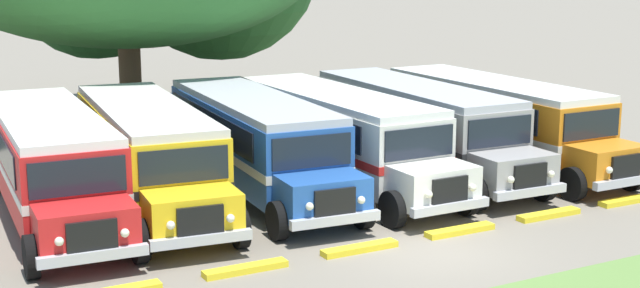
# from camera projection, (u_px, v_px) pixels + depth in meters

# --- Properties ---
(ground_plane) EXTENTS (220.00, 220.00, 0.00)m
(ground_plane) POSITION_uv_depth(u_px,v_px,m) (432.00, 252.00, 21.40)
(ground_plane) COLOR slate
(parked_bus_slot_0) EXTENTS (3.23, 10.92, 2.82)m
(parked_bus_slot_0) POSITION_uv_depth(u_px,v_px,m) (50.00, 159.00, 24.16)
(parked_bus_slot_0) COLOR red
(parked_bus_slot_0) RESTS_ON ground_plane
(parked_bus_slot_1) EXTENTS (3.64, 10.98, 2.82)m
(parked_bus_slot_1) POSITION_uv_depth(u_px,v_px,m) (147.00, 149.00, 25.36)
(parked_bus_slot_1) COLOR yellow
(parked_bus_slot_1) RESTS_ON ground_plane
(parked_bus_slot_2) EXTENTS (3.38, 10.95, 2.82)m
(parked_bus_slot_2) POSITION_uv_depth(u_px,v_px,m) (255.00, 138.00, 26.82)
(parked_bus_slot_2) COLOR #23519E
(parked_bus_slot_2) RESTS_ON ground_plane
(parked_bus_slot_3) EXTENTS (2.76, 10.85, 2.82)m
(parked_bus_slot_3) POSITION_uv_depth(u_px,v_px,m) (339.00, 132.00, 27.73)
(parked_bus_slot_3) COLOR silver
(parked_bus_slot_3) RESTS_ON ground_plane
(parked_bus_slot_4) EXTENTS (2.99, 10.88, 2.82)m
(parked_bus_slot_4) POSITION_uv_depth(u_px,v_px,m) (418.00, 123.00, 29.31)
(parked_bus_slot_4) COLOR #9E9993
(parked_bus_slot_4) RESTS_ON ground_plane
(parked_bus_slot_5) EXTENTS (2.69, 10.84, 2.82)m
(parked_bus_slot_5) POSITION_uv_depth(u_px,v_px,m) (497.00, 117.00, 30.30)
(parked_bus_slot_5) COLOR orange
(parked_bus_slot_5) RESTS_ON ground_plane
(curb_wheelstop_1) EXTENTS (2.00, 0.36, 0.15)m
(curb_wheelstop_1) POSITION_uv_depth(u_px,v_px,m) (246.00, 269.00, 20.03)
(curb_wheelstop_1) COLOR yellow
(curb_wheelstop_1) RESTS_ON ground_plane
(curb_wheelstop_2) EXTENTS (2.00, 0.36, 0.15)m
(curb_wheelstop_2) POSITION_uv_depth(u_px,v_px,m) (360.00, 248.00, 21.43)
(curb_wheelstop_2) COLOR yellow
(curb_wheelstop_2) RESTS_ON ground_plane
(curb_wheelstop_3) EXTENTS (2.00, 0.36, 0.15)m
(curb_wheelstop_3) POSITION_uv_depth(u_px,v_px,m) (460.00, 230.00, 22.82)
(curb_wheelstop_3) COLOR yellow
(curb_wheelstop_3) RESTS_ON ground_plane
(curb_wheelstop_4) EXTENTS (2.00, 0.36, 0.15)m
(curb_wheelstop_4) POSITION_uv_depth(u_px,v_px,m) (549.00, 215.00, 24.22)
(curb_wheelstop_4) COLOR yellow
(curb_wheelstop_4) RESTS_ON ground_plane
(curb_wheelstop_5) EXTENTS (2.00, 0.36, 0.15)m
(curb_wheelstop_5) POSITION_uv_depth(u_px,v_px,m) (628.00, 200.00, 25.61)
(curb_wheelstop_5) COLOR yellow
(curb_wheelstop_5) RESTS_ON ground_plane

